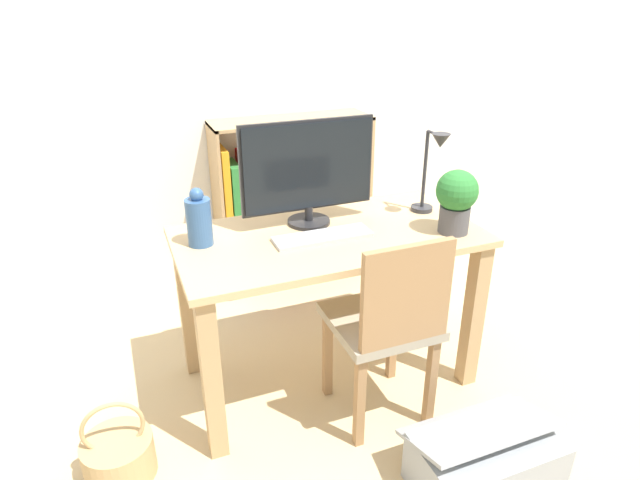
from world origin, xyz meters
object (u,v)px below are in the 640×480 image
(potted_plant, at_px, (456,198))
(storage_box, at_px, (485,461))
(monitor, at_px, (308,169))
(bookshelf, at_px, (265,221))
(chair, at_px, (388,322))
(vase, at_px, (199,220))
(keyboard, at_px, (323,237))
(desk_lamp, at_px, (433,165))
(basket, at_px, (119,456))

(potted_plant, height_order, storage_box, potted_plant)
(monitor, xyz_separation_m, bookshelf, (0.03, 0.84, -0.57))
(chair, bearing_deg, vase, 137.02)
(keyboard, relative_size, potted_plant, 1.51)
(chair, bearing_deg, keyboard, 108.38)
(desk_lamp, bearing_deg, potted_plant, -92.50)
(chair, bearing_deg, potted_plant, 14.89)
(keyboard, bearing_deg, chair, -63.37)
(potted_plant, distance_m, basket, 1.65)
(vase, bearing_deg, desk_lamp, -3.66)
(bookshelf, bearing_deg, potted_plant, -66.58)
(bookshelf, bearing_deg, desk_lamp, -61.76)
(potted_plant, height_order, basket, potted_plant)
(desk_lamp, bearing_deg, bookshelf, 118.24)
(vase, relative_size, desk_lamp, 0.62)
(storage_box, bearing_deg, potted_plant, 71.23)
(keyboard, distance_m, desk_lamp, 0.59)
(desk_lamp, distance_m, bookshelf, 1.21)
(keyboard, bearing_deg, bookshelf, 87.83)
(vase, xyz_separation_m, storage_box, (0.80, -0.89, -0.73))
(basket, bearing_deg, desk_lamp, 10.80)
(vase, bearing_deg, bookshelf, 59.78)
(basket, bearing_deg, keyboard, 13.23)
(vase, relative_size, storage_box, 0.46)
(keyboard, bearing_deg, monitor, 88.55)
(potted_plant, xyz_separation_m, basket, (-1.44, -0.07, -0.80))
(vase, height_order, basket, vase)
(desk_lamp, relative_size, potted_plant, 1.41)
(desk_lamp, relative_size, bookshelf, 0.38)
(vase, xyz_separation_m, potted_plant, (1.01, -0.27, 0.05))
(desk_lamp, height_order, chair, desk_lamp)
(potted_plant, xyz_separation_m, bookshelf, (-0.50, 1.15, -0.47))
(potted_plant, relative_size, chair, 0.31)
(keyboard, distance_m, bookshelf, 1.06)
(vase, height_order, bookshelf, bookshelf)
(potted_plant, bearing_deg, basket, -177.20)
(vase, relative_size, chair, 0.28)
(bookshelf, height_order, storage_box, bookshelf)
(chair, bearing_deg, basket, 166.69)
(bookshelf, distance_m, storage_box, 1.82)
(monitor, height_order, storage_box, monitor)
(chair, bearing_deg, bookshelf, 86.75)
(potted_plant, relative_size, basket, 0.80)
(chair, distance_m, storage_box, 0.61)
(bookshelf, relative_size, basket, 2.99)
(basket, bearing_deg, vase, 38.51)
(monitor, bearing_deg, basket, -156.91)
(monitor, xyz_separation_m, storage_box, (0.32, -0.93, -0.87))
(desk_lamp, bearing_deg, basket, -169.20)
(basket, bearing_deg, storage_box, -23.83)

